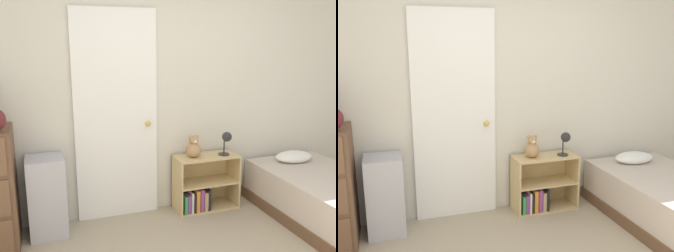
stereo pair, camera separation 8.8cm
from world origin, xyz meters
The scene contains 6 objects.
wall_back centered at (0.00, 1.93, 1.27)m, with size 10.00×0.06×2.55m.
door_closed centered at (-0.41, 1.88, 1.03)m, with size 0.82×0.09×2.06m.
storage_bin centered at (-1.11, 1.71, 0.37)m, with size 0.33×0.35×0.74m.
bookshelf centered at (0.45, 1.74, 0.23)m, with size 0.67×0.30×0.58m.
teddy_bear centered at (0.35, 1.73, 0.68)m, with size 0.16×0.16×0.24m.
desk_lamp centered at (0.71, 1.69, 0.75)m, with size 0.13×0.12×0.25m.
Camera 2 is at (-1.07, -1.70, 1.74)m, focal length 40.00 mm.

